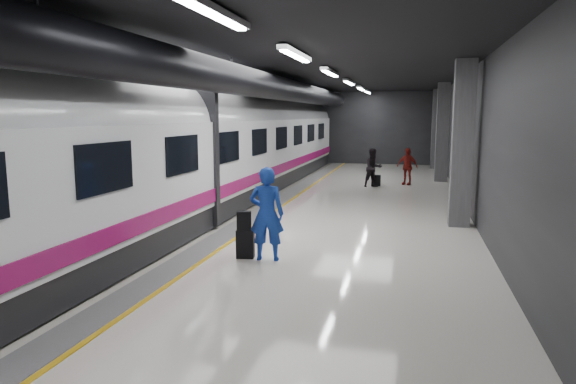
# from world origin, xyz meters

# --- Properties ---
(ground) EXTENTS (40.00, 40.00, 0.00)m
(ground) POSITION_xyz_m (0.00, 0.00, 0.00)
(ground) COLOR silver
(ground) RESTS_ON ground
(platform_hall) EXTENTS (10.02, 40.02, 4.51)m
(platform_hall) POSITION_xyz_m (-0.29, 0.96, 3.54)
(platform_hall) COLOR black
(platform_hall) RESTS_ON ground
(train) EXTENTS (3.05, 38.00, 4.05)m
(train) POSITION_xyz_m (-3.25, -0.00, 2.07)
(train) COLOR black
(train) RESTS_ON ground
(traveler_main) EXTENTS (0.78, 0.57, 1.98)m
(traveler_main) POSITION_xyz_m (0.33, -2.53, 0.99)
(traveler_main) COLOR #1737AD
(traveler_main) RESTS_ON ground
(suitcase_main) EXTENTS (0.40, 0.29, 0.61)m
(suitcase_main) POSITION_xyz_m (-0.16, -2.49, 0.30)
(suitcase_main) COLOR black
(suitcase_main) RESTS_ON ground
(shoulder_bag) EXTENTS (0.34, 0.25, 0.41)m
(shoulder_bag) POSITION_xyz_m (-0.17, -2.52, 0.81)
(shoulder_bag) COLOR black
(shoulder_bag) RESTS_ON suitcase_main
(traveler_far_a) EXTENTS (1.01, 0.96, 1.65)m
(traveler_far_a) POSITION_xyz_m (1.66, 9.21, 0.82)
(traveler_far_a) COLOR black
(traveler_far_a) RESTS_ON ground
(traveler_far_b) EXTENTS (1.03, 0.74, 1.62)m
(traveler_far_b) POSITION_xyz_m (3.04, 10.38, 0.81)
(traveler_far_b) COLOR maroon
(traveler_far_b) RESTS_ON ground
(suitcase_far) EXTENTS (0.34, 0.23, 0.48)m
(suitcase_far) POSITION_xyz_m (1.79, 9.66, 0.24)
(suitcase_far) COLOR black
(suitcase_far) RESTS_ON ground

